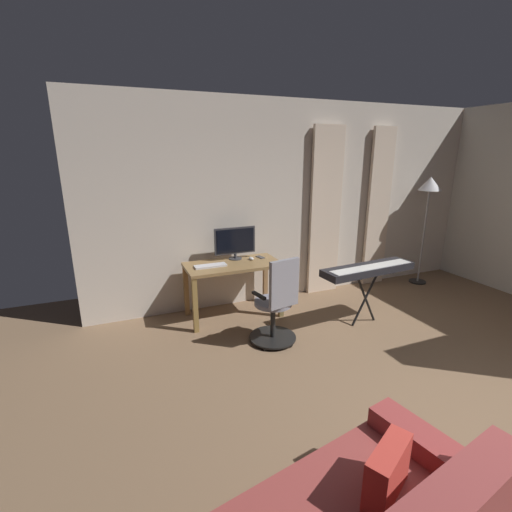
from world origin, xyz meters
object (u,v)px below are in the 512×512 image
Objects in this scene: desk at (233,272)px; floor_lamp at (429,193)px; computer_monitor at (235,242)px; cell_phone_by_monitor at (260,257)px; piano_keyboard at (368,270)px; computer_keyboard at (210,266)px; office_chair at (277,306)px; computer_mouse at (251,258)px.

desk is 3.50m from floor_lamp.
computer_monitor is 3.33m from floor_lamp.
cell_phone_by_monitor is 0.11× the size of piano_keyboard.
desk is at bearing -175.60° from computer_keyboard.
desk is 2.17× the size of computer_monitor.
computer_keyboard is 0.32× the size of piano_keyboard.
office_chair is 1.83× the size of computer_monitor.
piano_keyboard is at bearing 142.59° from computer_mouse.
floor_lamp is at bearing 5.58° from office_chair.
piano_keyboard is at bearing -9.87° from office_chair.
computer_monitor is at bearing -152.44° from computer_keyboard.
computer_keyboard is (0.54, -0.87, 0.29)m from office_chair.
office_chair is 0.59× the size of floor_lamp.
computer_keyboard reaches higher than desk.
computer_monitor is at bearing -23.34° from cell_phone_by_monitor.
desk is at bearing 62.76° from computer_monitor.
desk is 12.59× the size of computer_mouse.
cell_phone_by_monitor is at bearing -1.61° from floor_lamp.
computer_keyboard is 2.86× the size of cell_phone_by_monitor.
floor_lamp is (-3.70, -0.06, 0.78)m from computer_keyboard.
computer_mouse reaches higher than computer_keyboard.
floor_lamp is (-2.94, 0.08, 0.79)m from cell_phone_by_monitor.
office_chair is at bearing 65.45° from cell_phone_by_monitor.
computer_keyboard is at bearing 1.00° from floor_lamp.
cell_phone_by_monitor is (-0.16, -0.06, -0.01)m from computer_mouse.
office_chair is at bearing -3.24° from piano_keyboard.
office_chair is 1.21m from computer_monitor.
computer_mouse is at bearing -167.12° from desk.
computer_mouse is at bearing 7.70° from cell_phone_by_monitor.
cell_phone_by_monitor reaches higher than desk.
piano_keyboard is (-1.22, 0.94, -0.04)m from computer_mouse.
computer_monitor is at bearing -2.63° from floor_lamp.
office_chair reaches higher than desk.
office_chair is 1.08m from cell_phone_by_monitor.
computer_keyboard is 0.77m from cell_phone_by_monitor.
floor_lamp is (-3.16, -0.93, 1.07)m from office_chair.
desk is at bearing -34.15° from piano_keyboard.
office_chair is at bearing 121.76° from computer_keyboard.
computer_keyboard is at bearing 4.40° from desk.
piano_keyboard is (-1.07, 0.99, -0.02)m from cell_phone_by_monitor.
desk is 1.75m from piano_keyboard.
computer_mouse is 0.17m from cell_phone_by_monitor.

